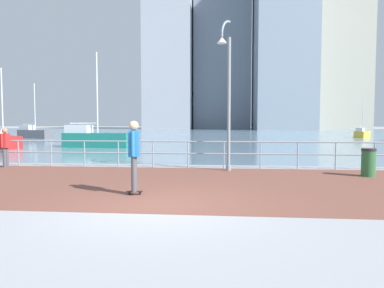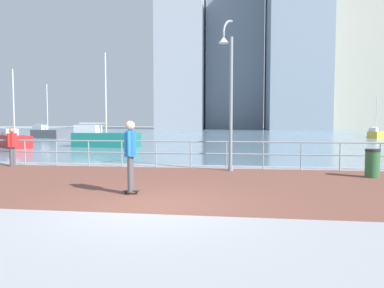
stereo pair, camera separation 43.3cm
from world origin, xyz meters
name	(u,v)px [view 2 (the right image)]	position (x,y,z in m)	size (l,w,h in m)	color
ground	(224,136)	(0.00, 40.00, 0.00)	(220.00, 220.00, 0.00)	#9E9EA3
brick_paving	(175,183)	(0.00, 2.83, 0.00)	(28.00, 6.92, 0.01)	brown
harbor_water	(227,133)	(0.00, 51.29, 0.00)	(180.00, 88.00, 0.00)	#6B899E
waterfront_railing	(191,149)	(0.00, 6.29, 0.74)	(25.25, 0.06, 1.06)	#8C99A3
lamppost	(229,88)	(1.50, 5.55, 3.02)	(0.54, 0.75, 5.46)	gray
skateboarder	(130,150)	(-0.79, 1.13, 1.10)	(0.41, 0.56, 1.82)	black
bystander	(12,144)	(-7.32, 5.94, 0.91)	(0.25, 0.55, 1.56)	#4C4C51
trash_bin	(372,163)	(6.16, 4.70, 0.47)	(0.46, 0.46, 0.93)	#2D6638
sailboat_white	(14,140)	(-14.16, 15.93, 0.53)	(3.84, 3.48, 5.58)	#B21E1E
sailboat_yellow	(104,138)	(-7.84, 17.08, 0.65)	(4.93, 1.88, 6.78)	#197266
sailboat_red	(376,134)	(17.86, 36.03, 0.47)	(2.83, 3.49, 4.89)	gold
sailboat_teal	(47,133)	(-20.15, 30.56, 0.59)	(4.62, 2.84, 6.21)	#595960
tower_beige	(296,36)	(15.78, 81.25, 22.79)	(13.73, 17.38, 47.24)	#8493A3
tower_concrete	(235,47)	(0.80, 90.93, 22.59)	(15.13, 11.54, 46.84)	slate
tower_slate	(346,53)	(30.21, 91.42, 20.41)	(17.96, 13.51, 42.49)	#B2AD99
tower_brick	(182,64)	(-13.42, 86.61, 17.63)	(12.47, 12.93, 36.92)	#A3A8B2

